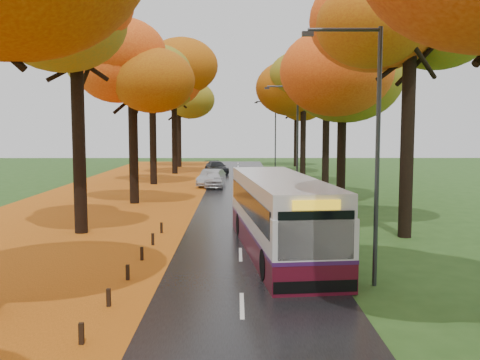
{
  "coord_description": "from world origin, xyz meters",
  "views": [
    {
      "loc": [
        -0.13,
        -8.43,
        4.95
      ],
      "look_at": [
        0.0,
        15.68,
        2.6
      ],
      "focal_mm": 40.0,
      "sensor_mm": 36.0,
      "label": 1
    }
  ],
  "objects_px": {
    "streetlamp_far": "(273,130)",
    "car_silver": "(211,178)",
    "streetlamp_near": "(370,136)",
    "car_white": "(213,179)",
    "streetlamp_mid": "(294,131)",
    "car_dark": "(216,168)",
    "bus": "(280,213)"
  },
  "relations": [
    {
      "from": "streetlamp_far",
      "to": "car_white",
      "type": "xyz_separation_m",
      "value": [
        -6.07,
        -16.31,
        -4.01
      ]
    },
    {
      "from": "car_white",
      "to": "bus",
      "type": "bearing_deg",
      "value": -85.04
    },
    {
      "from": "car_dark",
      "to": "car_silver",
      "type": "bearing_deg",
      "value": -105.45
    },
    {
      "from": "streetlamp_near",
      "to": "car_dark",
      "type": "height_order",
      "value": "streetlamp_near"
    },
    {
      "from": "streetlamp_near",
      "to": "car_dark",
      "type": "xyz_separation_m",
      "value": [
        -6.3,
        40.81,
        -4.0
      ]
    },
    {
      "from": "streetlamp_near",
      "to": "streetlamp_far",
      "type": "relative_size",
      "value": 1.0
    },
    {
      "from": "streetlamp_near",
      "to": "streetlamp_mid",
      "type": "xyz_separation_m",
      "value": [
        0.0,
        22.0,
        0.0
      ]
    },
    {
      "from": "streetlamp_near",
      "to": "streetlamp_far",
      "type": "height_order",
      "value": "same"
    },
    {
      "from": "streetlamp_mid",
      "to": "bus",
      "type": "relative_size",
      "value": 0.69
    },
    {
      "from": "car_silver",
      "to": "car_dark",
      "type": "height_order",
      "value": "car_silver"
    },
    {
      "from": "car_silver",
      "to": "car_dark",
      "type": "xyz_separation_m",
      "value": [
        -0.04,
        12.28,
        -0.04
      ]
    },
    {
      "from": "streetlamp_mid",
      "to": "streetlamp_far",
      "type": "xyz_separation_m",
      "value": [
        0.0,
        22.0,
        0.0
      ]
    },
    {
      "from": "streetlamp_far",
      "to": "car_silver",
      "type": "distance_m",
      "value": 17.15
    },
    {
      "from": "streetlamp_mid",
      "to": "car_dark",
      "type": "height_order",
      "value": "streetlamp_mid"
    },
    {
      "from": "streetlamp_far",
      "to": "streetlamp_near",
      "type": "bearing_deg",
      "value": -90.0
    },
    {
      "from": "streetlamp_mid",
      "to": "streetlamp_far",
      "type": "relative_size",
      "value": 1.0
    },
    {
      "from": "streetlamp_far",
      "to": "bus",
      "type": "bearing_deg",
      "value": -93.47
    },
    {
      "from": "car_silver",
      "to": "bus",
      "type": "bearing_deg",
      "value": -68.75
    },
    {
      "from": "bus",
      "to": "car_dark",
      "type": "xyz_separation_m",
      "value": [
        -3.9,
        36.42,
        -0.89
      ]
    },
    {
      "from": "streetlamp_near",
      "to": "streetlamp_mid",
      "type": "bearing_deg",
      "value": 90.0
    },
    {
      "from": "car_silver",
      "to": "streetlamp_near",
      "type": "bearing_deg",
      "value": -65.46
    },
    {
      "from": "streetlamp_mid",
      "to": "car_dark",
      "type": "bearing_deg",
      "value": 108.51
    },
    {
      "from": "streetlamp_far",
      "to": "car_white",
      "type": "distance_m",
      "value": 17.86
    },
    {
      "from": "streetlamp_mid",
      "to": "car_dark",
      "type": "relative_size",
      "value": 1.73
    },
    {
      "from": "streetlamp_near",
      "to": "car_dark",
      "type": "distance_m",
      "value": 41.49
    },
    {
      "from": "bus",
      "to": "car_dark",
      "type": "bearing_deg",
      "value": 89.85
    },
    {
      "from": "car_silver",
      "to": "car_dark",
      "type": "relative_size",
      "value": 0.93
    },
    {
      "from": "car_white",
      "to": "car_silver",
      "type": "bearing_deg",
      "value": 98.38
    },
    {
      "from": "streetlamp_near",
      "to": "car_silver",
      "type": "xyz_separation_m",
      "value": [
        -6.26,
        28.54,
        -3.97
      ]
    },
    {
      "from": "streetlamp_near",
      "to": "streetlamp_mid",
      "type": "distance_m",
      "value": 22.0
    },
    {
      "from": "streetlamp_near",
      "to": "car_white",
      "type": "xyz_separation_m",
      "value": [
        -6.07,
        27.69,
        -4.01
      ]
    },
    {
      "from": "bus",
      "to": "streetlamp_mid",
      "type": "bearing_deg",
      "value": 75.98
    }
  ]
}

